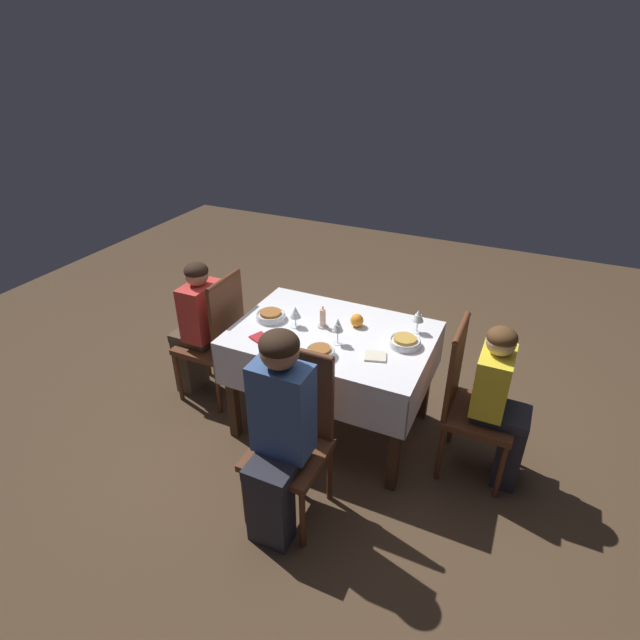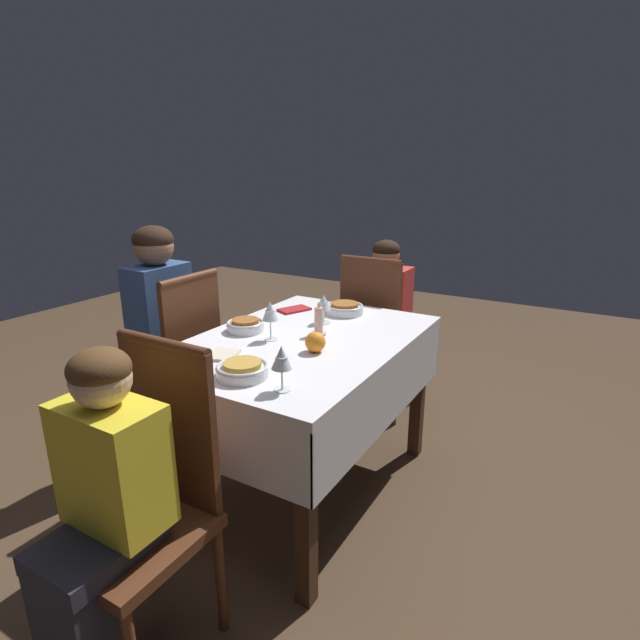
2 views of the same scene
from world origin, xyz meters
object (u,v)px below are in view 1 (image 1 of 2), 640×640
at_px(chair_north, 293,431).
at_px(person_child_yellow, 501,400).
at_px(napkin_red_folded, 263,339).
at_px(person_adult_denim, 278,427).
at_px(dining_table, 332,347).
at_px(wine_glass_west, 418,316).
at_px(candle_centerpiece, 323,319).
at_px(orange_fruit, 357,320).
at_px(person_child_red, 197,324).
at_px(bowl_north, 320,352).
at_px(wine_glass_east, 295,313).
at_px(bowl_east, 271,315).
at_px(wine_glass_north, 338,326).
at_px(napkin_spare_side, 375,356).
at_px(bowl_west, 405,342).
at_px(chair_east, 217,335).
at_px(chair_west, 470,398).

height_order(chair_north, person_child_yellow, person_child_yellow).
relative_size(person_child_yellow, napkin_red_folded, 5.57).
bearing_deg(person_adult_denim, dining_table, 94.97).
bearing_deg(wine_glass_west, person_child_yellow, 158.79).
xyz_separation_m(candle_centerpiece, napkin_red_folded, (0.27, 0.30, -0.05)).
bearing_deg(wine_glass_west, orange_fruit, 13.69).
xyz_separation_m(person_child_red, orange_fruit, (-1.15, -0.17, 0.22)).
bearing_deg(napkin_red_folded, bowl_north, 178.69).
bearing_deg(person_adult_denim, wine_glass_west, 69.15).
relative_size(candle_centerpiece, orange_fruit, 1.78).
height_order(wine_glass_west, wine_glass_east, wine_glass_west).
xyz_separation_m(dining_table, bowl_east, (0.43, 0.02, 0.14)).
distance_m(dining_table, person_adult_denim, 0.84).
bearing_deg(bowl_east, person_child_red, 1.43).
relative_size(person_child_red, wine_glass_north, 6.15).
bearing_deg(wine_glass_north, napkin_red_folded, 20.26).
xyz_separation_m(dining_table, napkin_spare_side, (-0.34, 0.15, 0.12)).
relative_size(person_child_yellow, bowl_west, 5.43).
bearing_deg(bowl_north, person_child_red, -12.66).
bearing_deg(chair_north, chair_east, 145.54).
height_order(wine_glass_north, napkin_spare_side, wine_glass_north).
distance_m(bowl_east, napkin_red_folded, 0.26).
relative_size(chair_east, candle_centerpiece, 6.63).
distance_m(chair_north, wine_glass_west, 1.05).
height_order(person_child_yellow, wine_glass_east, person_child_yellow).
bearing_deg(chair_west, dining_table, 90.18).
distance_m(person_child_red, bowl_west, 1.51).
relative_size(dining_table, orange_fruit, 14.77).
distance_m(chair_west, orange_fruit, 0.82).
height_order(chair_east, person_child_yellow, person_child_yellow).
xyz_separation_m(chair_north, bowl_west, (-0.38, -0.72, 0.26)).
distance_m(chair_west, wine_glass_north, 0.88).
relative_size(dining_table, bowl_north, 7.27).
height_order(bowl_north, candle_centerpiece, candle_centerpiece).
xyz_separation_m(wine_glass_north, candle_centerpiece, (0.16, -0.14, -0.07)).
relative_size(chair_west, wine_glass_north, 5.75).
bearing_deg(wine_glass_north, candle_centerpiece, -41.43).
xyz_separation_m(person_adult_denim, napkin_spare_side, (-0.26, -0.68, 0.08)).
relative_size(person_child_red, wine_glass_east, 7.53).
relative_size(orange_fruit, napkin_red_folded, 0.46).
relative_size(person_child_yellow, bowl_east, 5.35).
bearing_deg(candle_centerpiece, napkin_spare_side, 155.63).
bearing_deg(chair_east, napkin_spare_side, 84.23).
height_order(bowl_west, wine_glass_east, wine_glass_east).
relative_size(person_adult_denim, napkin_red_folded, 6.54).
distance_m(person_child_red, napkin_red_folded, 0.76).
bearing_deg(person_adult_denim, orange_fruit, 87.76).
bearing_deg(bowl_east, bowl_north, 151.44).
height_order(person_adult_denim, napkin_red_folded, person_adult_denim).
bearing_deg(chair_east, wine_glass_east, 90.10).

